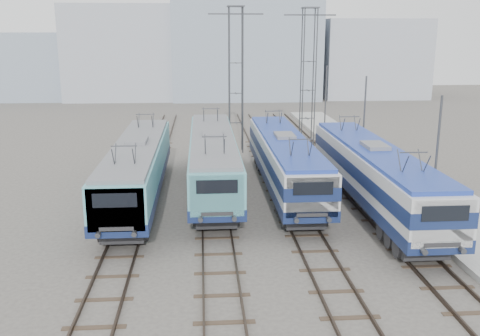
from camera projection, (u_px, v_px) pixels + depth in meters
The scene contains 15 objects.
ground at pixel (267, 253), 24.71m from camera, with size 160.00×160.00×0.00m, color #514C47.
platform at pixel (415, 195), 33.13m from camera, with size 4.00×70.00×0.30m, color #9E9E99.
locomotive_far_left at pixel (138, 166), 31.71m from camera, with size 2.80×17.68×3.33m.
locomotive_center_left at pixel (213, 158), 33.76m from camera, with size 2.85×18.02×3.39m.
locomotive_center_right at pixel (285, 159), 33.52m from camera, with size 2.78×17.57×3.30m.
locomotive_far_right at pixel (374, 172), 30.05m from camera, with size 2.85×18.04×3.39m.
catenary_tower_west at pixel (236, 73), 44.36m from camera, with size 4.50×1.20×12.00m.
catenary_tower_east at pixel (308, 71), 46.75m from camera, with size 4.50×1.20×12.00m.
mast_front at pixel (436, 166), 26.39m from camera, with size 0.12×0.12×7.00m, color #3F4247.
mast_mid at pixel (364, 126), 38.00m from camera, with size 0.12×0.12×7.00m, color #3F4247.
mast_rear at pixel (325, 104), 49.60m from camera, with size 0.12×0.12×7.00m, color #3F4247.
building_west at pixel (128, 53), 81.97m from camera, with size 18.00×12.00×14.00m, color #A2A9B6.
building_center at pixel (245, 39), 82.75m from camera, with size 22.00×14.00×18.00m, color #8A99AB.
building_east at pixel (370, 58), 84.89m from camera, with size 16.00×12.00×12.00m, color #A2A9B6.
building_far_west at pixel (22, 66), 81.33m from camera, with size 14.00×10.00×10.00m, color #8A99AB.
Camera 1 is at (-2.92, -22.84, 9.87)m, focal length 40.00 mm.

